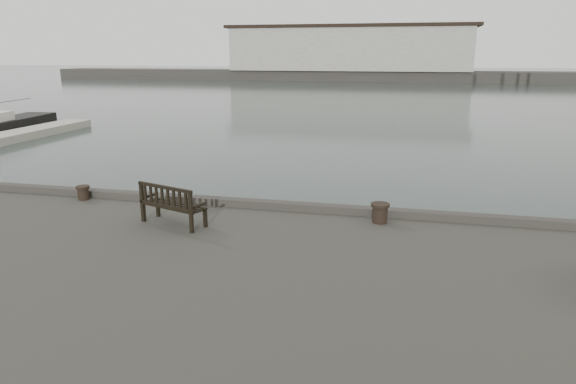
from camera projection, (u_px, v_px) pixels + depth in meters
The scene contains 5 objects.
ground at pixel (244, 262), 13.40m from camera, with size 400.00×400.00×0.00m, color black.
breakwater at pixel (366, 58), 99.77m from camera, with size 140.00×9.50×12.20m.
bench at pixel (173, 212), 11.40m from camera, with size 1.66×1.02×0.90m.
bollard_left at pixel (83, 193), 13.39m from camera, with size 0.35×0.35×0.37m, color black.
bollard_right at pixel (380, 213), 11.56m from camera, with size 0.42×0.42×0.45m, color black.
Camera 1 is at (3.95, -11.87, 5.26)m, focal length 32.00 mm.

